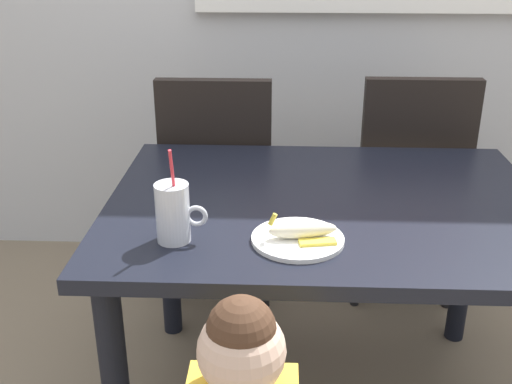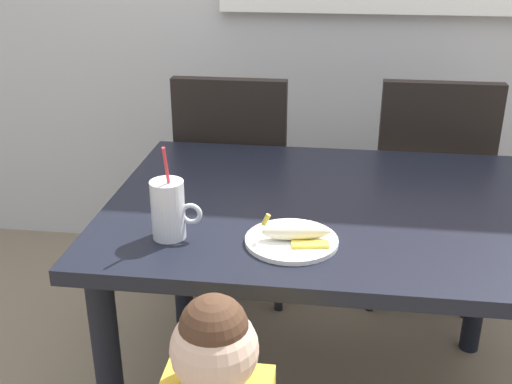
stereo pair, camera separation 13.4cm
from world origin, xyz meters
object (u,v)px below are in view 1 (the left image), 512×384
at_px(dining_chair_left, 219,177).
at_px(milk_cup, 173,216).
at_px(peeled_banana, 304,230).
at_px(dining_chair_right, 408,176).
at_px(dining_table, 325,232).
at_px(snack_plate, 298,239).

xyz_separation_m(dining_chair_left, milk_cup, (-0.01, -0.92, 0.27)).
bearing_deg(peeled_banana, dining_chair_left, 108.49).
relative_size(dining_chair_left, milk_cup, 3.84).
relative_size(dining_chair_left, dining_chair_right, 1.00).
bearing_deg(milk_cup, dining_chair_right, 51.42).
bearing_deg(dining_chair_right, dining_table, 61.81).
bearing_deg(milk_cup, dining_table, 33.91).
height_order(milk_cup, peeled_banana, milk_cup).
height_order(dining_table, snack_plate, snack_plate).
bearing_deg(dining_chair_right, dining_chair_left, 3.61).
xyz_separation_m(dining_chair_left, peeled_banana, (0.30, -0.91, 0.23)).
height_order(dining_table, dining_chair_right, dining_chair_right).
bearing_deg(peeled_banana, dining_table, 73.88).
bearing_deg(dining_chair_left, peeled_banana, 108.49).
distance_m(dining_table, peeled_banana, 0.30).
distance_m(milk_cup, snack_plate, 0.31).
height_order(dining_chair_left, peeled_banana, dining_chair_left).
bearing_deg(snack_plate, dining_chair_right, 64.15).
height_order(dining_chair_right, milk_cup, milk_cup).
xyz_separation_m(dining_chair_left, snack_plate, (0.29, -0.91, 0.20)).
distance_m(dining_table, dining_chair_right, 0.80).
bearing_deg(milk_cup, snack_plate, 1.30).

